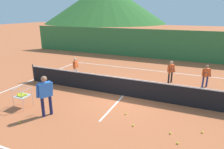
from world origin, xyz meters
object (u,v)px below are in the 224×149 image
(instructor, at_px, (45,92))
(ball_cart, at_px, (22,95))
(tennis_net, at_px, (123,87))
(student_2, at_px, (206,74))
(tennis_ball_1, at_px, (20,122))
(tennis_ball_2, at_px, (178,143))
(tennis_ball_6, at_px, (170,133))
(tennis_ball_7, at_px, (126,114))
(tennis_ball_8, at_px, (202,132))
(student_0, at_px, (75,66))
(tennis_ball_0, at_px, (133,125))
(student_1, at_px, (171,70))

(instructor, xyz_separation_m, ball_cart, (-1.48, 0.15, -0.44))
(tennis_net, xyz_separation_m, student_2, (3.83, 2.96, 0.28))
(tennis_ball_1, xyz_separation_m, tennis_ball_2, (5.71, 1.06, 0.00))
(ball_cart, height_order, tennis_ball_6, ball_cart)
(instructor, distance_m, tennis_ball_6, 4.99)
(tennis_ball_7, bearing_deg, tennis_ball_8, -3.69)
(student_2, distance_m, tennis_ball_8, 5.00)
(tennis_net, bearing_deg, instructor, -125.29)
(student_0, relative_size, tennis_ball_7, 18.53)
(student_0, bearing_deg, ball_cart, -86.84)
(tennis_net, distance_m, tennis_ball_7, 2.01)
(tennis_ball_0, bearing_deg, tennis_ball_2, -15.03)
(tennis_net, bearing_deg, ball_cart, -141.26)
(student_0, bearing_deg, tennis_ball_6, -32.40)
(ball_cart, relative_size, tennis_ball_8, 13.22)
(student_1, xyz_separation_m, ball_cart, (-5.60, -5.88, -0.22))
(student_1, height_order, ball_cart, student_1)
(tennis_net, distance_m, student_0, 4.29)
(tennis_ball_8, bearing_deg, tennis_ball_6, -154.40)
(tennis_net, xyz_separation_m, ball_cart, (-3.67, -2.95, 0.08))
(student_2, xyz_separation_m, ball_cart, (-7.50, -5.90, -0.20))
(tennis_net, relative_size, tennis_ball_7, 173.33)
(instructor, relative_size, tennis_ball_0, 25.06)
(tennis_ball_1, relative_size, tennis_ball_6, 1.00)
(tennis_ball_0, height_order, tennis_ball_6, same)
(tennis_ball_2, bearing_deg, ball_cart, 179.89)
(student_1, height_order, tennis_ball_7, student_1)
(instructor, height_order, ball_cart, instructor)
(ball_cart, bearing_deg, tennis_ball_8, 7.44)
(tennis_ball_7, distance_m, tennis_ball_8, 2.93)
(instructor, height_order, tennis_ball_1, instructor)
(instructor, bearing_deg, tennis_ball_2, 1.58)
(tennis_ball_6, bearing_deg, tennis_ball_8, 25.60)
(tennis_net, height_order, tennis_ball_2, tennis_net)
(student_2, distance_m, tennis_ball_1, 9.62)
(tennis_net, height_order, tennis_ball_0, tennis_net)
(tennis_ball_1, bearing_deg, ball_cart, 130.37)
(student_1, height_order, tennis_ball_1, student_1)
(instructor, xyz_separation_m, tennis_ball_2, (5.14, 0.14, -0.99))
(tennis_ball_2, distance_m, tennis_ball_7, 2.47)
(student_1, xyz_separation_m, tennis_ball_2, (1.02, -5.89, -0.77))
(student_0, relative_size, tennis_ball_6, 18.53)
(student_1, height_order, tennis_ball_8, student_1)
(student_1, xyz_separation_m, tennis_ball_8, (1.76, -4.92, -0.77))
(tennis_ball_2, height_order, tennis_ball_6, same)
(tennis_ball_6, xyz_separation_m, tennis_ball_7, (-1.89, 0.68, 0.00))
(tennis_ball_2, relative_size, tennis_ball_8, 1.00)
(tennis_ball_0, bearing_deg, tennis_ball_8, 12.70)
(instructor, distance_m, tennis_ball_2, 5.24)
(tennis_ball_7, bearing_deg, student_0, 143.33)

